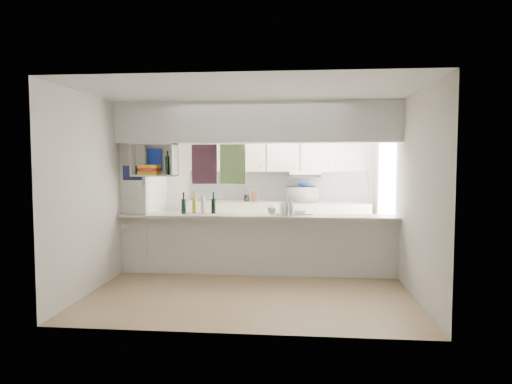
# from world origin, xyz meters

# --- Properties ---
(floor) EXTENTS (4.80, 4.80, 0.00)m
(floor) POSITION_xyz_m (0.00, 0.00, 0.00)
(floor) COLOR tan
(floor) RESTS_ON ground
(ceiling) EXTENTS (4.80, 4.80, 0.00)m
(ceiling) POSITION_xyz_m (0.00, 0.00, 2.60)
(ceiling) COLOR white
(ceiling) RESTS_ON wall_back
(wall_back) EXTENTS (4.20, 0.00, 4.20)m
(wall_back) POSITION_xyz_m (0.00, 2.40, 1.30)
(wall_back) COLOR silver
(wall_back) RESTS_ON floor
(wall_left) EXTENTS (0.00, 4.80, 4.80)m
(wall_left) POSITION_xyz_m (-2.10, 0.00, 1.30)
(wall_left) COLOR silver
(wall_left) RESTS_ON floor
(wall_right) EXTENTS (0.00, 4.80, 4.80)m
(wall_right) POSITION_xyz_m (2.10, 0.00, 1.30)
(wall_right) COLOR silver
(wall_right) RESTS_ON floor
(servery_partition) EXTENTS (4.20, 0.50, 2.60)m
(servery_partition) POSITION_xyz_m (-0.17, 0.00, 1.66)
(servery_partition) COLOR silver
(servery_partition) RESTS_ON floor
(cubby_shelf) EXTENTS (0.65, 0.35, 0.50)m
(cubby_shelf) POSITION_xyz_m (-1.57, -0.06, 1.71)
(cubby_shelf) COLOR white
(cubby_shelf) RESTS_ON bulkhead
(kitchen_run) EXTENTS (3.60, 0.63, 2.24)m
(kitchen_run) POSITION_xyz_m (0.16, 2.14, 0.83)
(kitchen_run) COLOR beige
(kitchen_run) RESTS_ON floor
(microwave) EXTENTS (0.64, 0.52, 0.31)m
(microwave) POSITION_xyz_m (0.69, 2.07, 1.07)
(microwave) COLOR white
(microwave) RESTS_ON bench_top
(bowl) EXTENTS (0.27, 0.27, 0.07)m
(bowl) POSITION_xyz_m (0.74, 2.04, 1.26)
(bowl) COLOR #0D2192
(bowl) RESTS_ON microwave
(dish_rack) EXTENTS (0.51, 0.44, 0.23)m
(dish_rack) POSITION_xyz_m (0.49, -0.03, 1.01)
(dish_rack) COLOR silver
(dish_rack) RESTS_ON breakfast_bar
(cup) EXTENTS (0.17, 0.17, 0.10)m
(cup) POSITION_xyz_m (0.23, -0.03, 0.99)
(cup) COLOR white
(cup) RESTS_ON dish_rack
(wine_bottles) EXTENTS (0.52, 0.15, 0.37)m
(wine_bottles) POSITION_xyz_m (-0.91, 0.06, 1.05)
(wine_bottles) COLOR black
(wine_bottles) RESTS_ON breakfast_bar
(plastic_tubs) EXTENTS (0.50, 0.23, 0.08)m
(plastic_tubs) POSITION_xyz_m (0.51, 0.08, 0.96)
(plastic_tubs) COLOR silver
(plastic_tubs) RESTS_ON breakfast_bar
(utensil_jar) EXTENTS (0.09, 0.09, 0.13)m
(utensil_jar) POSITION_xyz_m (-0.40, 2.15, 0.99)
(utensil_jar) COLOR black
(utensil_jar) RESTS_ON bench_top
(knife_block) EXTENTS (0.12, 0.10, 0.22)m
(knife_block) POSITION_xyz_m (-0.25, 2.18, 1.03)
(knife_block) COLOR #4E2C1B
(knife_block) RESTS_ON bench_top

